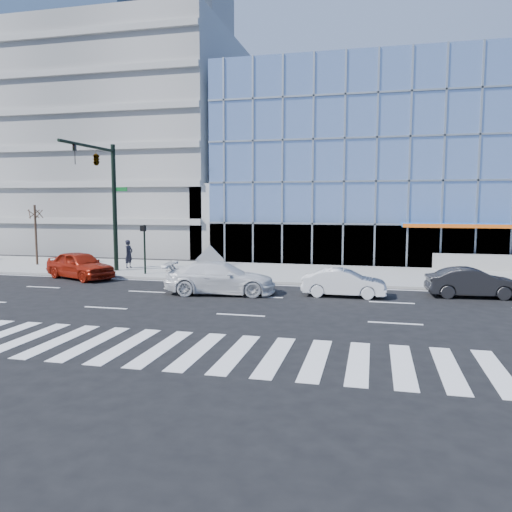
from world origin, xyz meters
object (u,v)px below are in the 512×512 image
(white_suv, at_px, (220,278))
(white_sedan, at_px, (344,283))
(tilted_panel, at_px, (210,260))
(dark_sedan, at_px, (473,283))
(traffic_signal, at_px, (102,175))
(street_tree_near, at_px, (35,213))
(red_sedan, at_px, (80,265))
(ped_signal_post, at_px, (144,242))
(pedestrian, at_px, (129,254))

(white_suv, height_order, white_sedan, white_suv)
(tilted_panel, bearing_deg, dark_sedan, -18.21)
(traffic_signal, bearing_deg, street_tree_near, 157.29)
(street_tree_near, height_order, tilted_panel, street_tree_near)
(white_sedan, bearing_deg, white_suv, 96.86)
(white_sedan, height_order, red_sedan, red_sedan)
(traffic_signal, bearing_deg, tilted_panel, 5.33)
(white_sedan, bearing_deg, ped_signal_post, 72.64)
(white_suv, distance_m, white_sedan, 6.04)
(traffic_signal, xyz_separation_m, red_sedan, (-0.80, -1.40, -5.35))
(white_sedan, bearing_deg, dark_sedan, -78.68)
(pedestrian, bearing_deg, white_suv, -120.52)
(ped_signal_post, distance_m, white_sedan, 12.98)
(street_tree_near, xyz_separation_m, white_suv, (15.79, -7.14, -2.99))
(white_suv, xyz_separation_m, white_sedan, (6.00, 0.71, -0.13))
(street_tree_near, xyz_separation_m, red_sedan, (6.20, -4.33, -2.96))
(ped_signal_post, xyz_separation_m, dark_sedan, (18.29, -2.70, -1.44))
(street_tree_near, bearing_deg, traffic_signal, -22.71)
(dark_sedan, xyz_separation_m, pedestrian, (-20.58, 5.07, 0.39))
(ped_signal_post, distance_m, white_suv, 7.90)
(traffic_signal, relative_size, white_sedan, 2.00)
(ped_signal_post, bearing_deg, red_sedan, -151.66)
(ped_signal_post, distance_m, pedestrian, 3.46)
(street_tree_near, relative_size, dark_sedan, 1.00)
(white_suv, relative_size, tilted_panel, 4.21)
(red_sedan, bearing_deg, ped_signal_post, -38.37)
(traffic_signal, distance_m, tilted_panel, 8.39)
(white_sedan, distance_m, tilted_panel, 9.14)
(white_suv, distance_m, dark_sedan, 12.15)
(street_tree_near, bearing_deg, red_sedan, -34.95)
(white_sedan, xyz_separation_m, dark_sedan, (6.00, 1.18, 0.04))
(white_sedan, xyz_separation_m, red_sedan, (-15.59, 2.10, 0.16))
(red_sedan, distance_m, tilted_panel, 7.72)
(white_suv, relative_size, pedestrian, 2.91)
(white_suv, height_order, pedestrian, pedestrian)
(street_tree_near, height_order, dark_sedan, street_tree_near)
(tilted_panel, bearing_deg, red_sedan, -171.24)
(ped_signal_post, distance_m, street_tree_near, 9.97)
(traffic_signal, relative_size, dark_sedan, 1.88)
(traffic_signal, distance_m, street_tree_near, 7.96)
(red_sedan, height_order, tilted_panel, tilted_panel)
(street_tree_near, height_order, white_sedan, street_tree_near)
(white_suv, bearing_deg, dark_sedan, -88.65)
(white_suv, height_order, red_sedan, red_sedan)
(traffic_signal, bearing_deg, white_suv, -25.61)
(street_tree_near, height_order, red_sedan, street_tree_near)
(traffic_signal, relative_size, ped_signal_post, 2.67)
(ped_signal_post, relative_size, white_suv, 0.55)
(dark_sedan, bearing_deg, tilted_panel, 73.12)
(street_tree_near, distance_m, white_sedan, 22.94)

